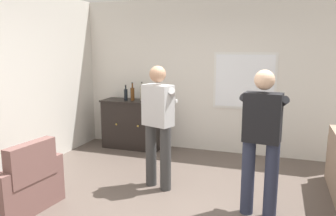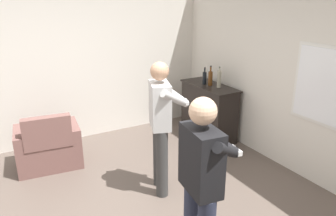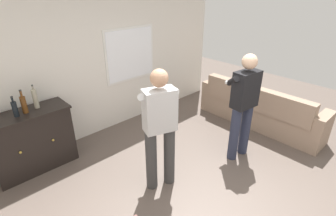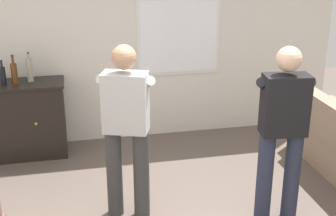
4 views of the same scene
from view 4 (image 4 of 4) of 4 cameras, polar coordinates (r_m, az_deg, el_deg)
The scene contains 7 objects.
wall_back_with_window at distance 6.02m, azimuth -3.09°, elevation 9.22°, with size 5.20×0.15×2.80m.
sideboard_cabinet at distance 5.90m, azimuth -17.80°, elevation -1.42°, with size 1.15×0.49×0.93m.
bottle_wine_green at distance 5.71m, azimuth -18.24°, elevation 4.11°, with size 0.07×0.07×0.34m.
bottle_liquor_amber at distance 5.70m, azimuth -19.49°, elevation 3.77°, with size 0.07×0.07×0.29m.
bottle_spirits_clear at distance 5.74m, azimuth -16.51°, elevation 4.53°, with size 0.07×0.07×0.35m.
person_standing_left at distance 4.27m, azimuth -5.08°, elevation -2.04°, with size 0.53×0.52×1.68m.
person_standing_right at distance 4.32m, azimuth 13.77°, elevation -2.30°, with size 0.55×0.50×1.68m.
Camera 4 is at (-0.91, -3.18, 2.56)m, focal length 50.00 mm.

